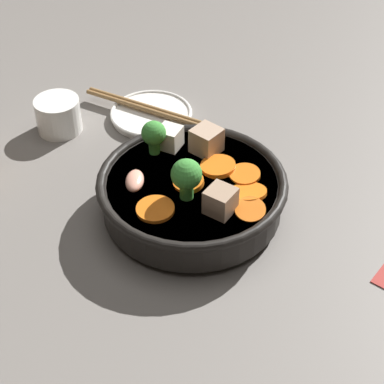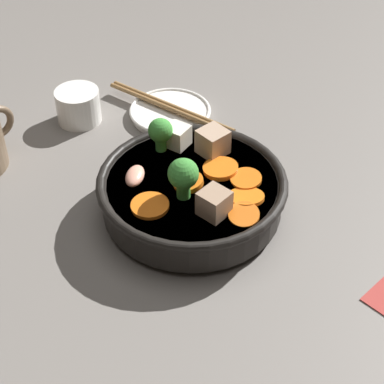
% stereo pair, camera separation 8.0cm
% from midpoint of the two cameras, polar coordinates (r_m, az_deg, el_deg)
% --- Properties ---
extents(ground_plane, '(3.00, 3.00, 0.00)m').
position_cam_midpoint_polar(ground_plane, '(0.83, 2.78, -1.99)').
color(ground_plane, slate).
extents(stirfry_bowl, '(0.24, 0.24, 0.11)m').
position_cam_midpoint_polar(stirfry_bowl, '(0.80, 2.86, 0.05)').
color(stirfry_bowl, black).
rests_on(stirfry_bowl, ground_plane).
extents(side_saucer, '(0.13, 0.13, 0.01)m').
position_cam_midpoint_polar(side_saucer, '(1.00, 0.36, 7.03)').
color(side_saucer, white).
rests_on(side_saucer, ground_plane).
extents(tea_cup, '(0.07, 0.07, 0.05)m').
position_cam_midpoint_polar(tea_cup, '(0.99, -7.79, 7.53)').
color(tea_cup, white).
rests_on(tea_cup, ground_plane).
extents(chopsticks_pair, '(0.06, 0.23, 0.01)m').
position_cam_midpoint_polar(chopsticks_pair, '(0.99, 0.37, 7.49)').
color(chopsticks_pair, olive).
rests_on(chopsticks_pair, side_saucer).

